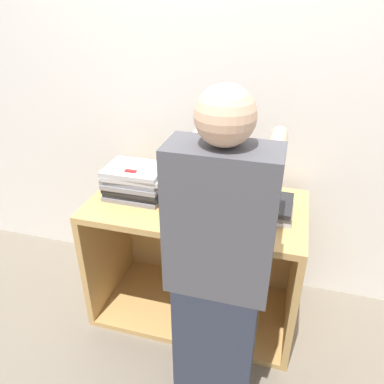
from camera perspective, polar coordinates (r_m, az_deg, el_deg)
ground_plane at (r=2.31m, az=-1.60°, el=-22.50°), size 12.00×12.00×0.00m
wall_back at (r=2.24m, az=3.66°, el=13.13°), size 8.00×0.05×2.40m
cart at (r=2.30m, az=1.14°, el=-9.16°), size 1.17×0.63×0.77m
laptop_open at (r=2.05m, az=1.15°, el=0.24°), size 0.32×0.35×0.24m
laptop_stack_left at (r=2.09m, az=-8.48°, el=1.63°), size 0.33×0.26×0.17m
laptop_stack_right at (r=1.96m, az=10.42°, el=-2.11°), size 0.33×0.26×0.07m
person at (r=1.55m, az=4.06°, el=-12.94°), size 0.40×0.52×1.55m
inventory_tag at (r=2.00m, az=-9.34°, el=3.17°), size 0.06×0.02×0.01m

